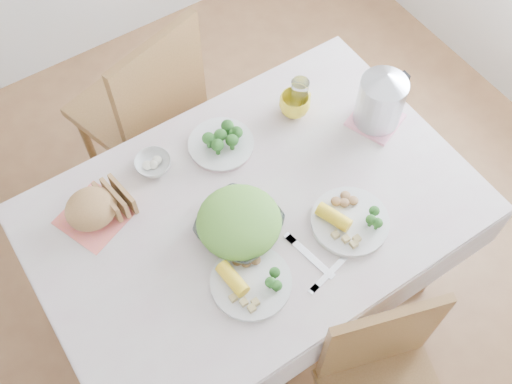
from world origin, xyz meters
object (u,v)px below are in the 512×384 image
dining_table (255,256)px  dinner_plate_right (350,222)px  electric_kettle (381,100)px  chair_far (137,112)px  yellow_mug (295,105)px  dinner_plate_left (251,282)px  salad_bowl (239,226)px

dining_table → dinner_plate_right: bearing=-44.2°
dinner_plate_right → electric_kettle: electric_kettle is taller
chair_far → yellow_mug: 0.80m
electric_kettle → dinner_plate_left: bearing=-158.7°
chair_far → dinner_plate_left: bearing=69.2°
electric_kettle → chair_far: bearing=130.3°
salad_bowl → yellow_mug: (0.45, 0.32, 0.01)m
dining_table → electric_kettle: (0.59, 0.06, 0.51)m
dinner_plate_left → electric_kettle: size_ratio=1.09×
dining_table → electric_kettle: size_ratio=5.81×
chair_far → dining_table: bearing=79.0°
chair_far → dinner_plate_left: (-0.09, -1.07, 0.31)m
yellow_mug → electric_kettle: (0.23, -0.20, 0.07)m
dining_table → chair_far: (-0.07, 0.84, 0.09)m
dining_table → dinner_plate_right: 0.52m
salad_bowl → electric_kettle: size_ratio=1.10×
dining_table → salad_bowl: (-0.09, -0.05, 0.42)m
chair_far → dinner_plate_left: size_ratio=3.90×
electric_kettle → yellow_mug: bearing=138.7°
chair_far → electric_kettle: electric_kettle is taller
dining_table → yellow_mug: yellow_mug is taller
yellow_mug → dinner_plate_right: bearing=-103.8°
chair_far → electric_kettle: bearing=114.5°
dining_table → chair_far: bearing=94.8°
chair_far → dinner_plate_right: size_ratio=3.83×
electric_kettle → dinner_plate_right: bearing=-140.3°
dinner_plate_right → electric_kettle: (0.35, 0.29, 0.11)m
dining_table → chair_far: 0.85m
chair_far → dinner_plate_left: chair_far is taller
chair_far → dinner_plate_left: 1.12m
chair_far → dinner_plate_right: bearing=90.2°
dining_table → dinner_plate_left: dinner_plate_left is taller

